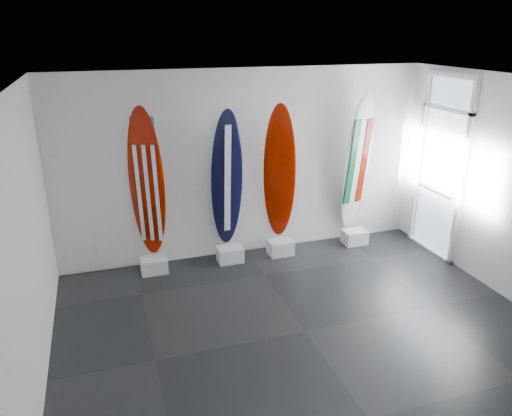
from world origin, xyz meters
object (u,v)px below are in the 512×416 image
object	(u,v)px
surfboard_navy	(227,180)
surfboard_usa	(147,184)
surfboard_italy	(357,162)
surfboard_swiss	(280,173)

from	to	relation	value
surfboard_navy	surfboard_usa	bearing A→B (deg)	179.06
surfboard_navy	surfboard_italy	size ratio (longest dim) A/B	0.92
surfboard_italy	surfboard_usa	bearing A→B (deg)	166.63
surfboard_usa	surfboard_italy	xyz separation A→B (m)	(3.46, 0.00, 0.05)
surfboard_usa	surfboard_swiss	xyz separation A→B (m)	(2.08, 0.00, -0.02)
surfboard_italy	surfboard_swiss	bearing A→B (deg)	166.63
surfboard_navy	surfboard_swiss	distance (m)	0.87
surfboard_usa	surfboard_swiss	world-z (taller)	surfboard_usa
surfboard_usa	surfboard_swiss	size ratio (longest dim) A/B	1.01
surfboard_swiss	surfboard_navy	bearing A→B (deg)	-158.55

